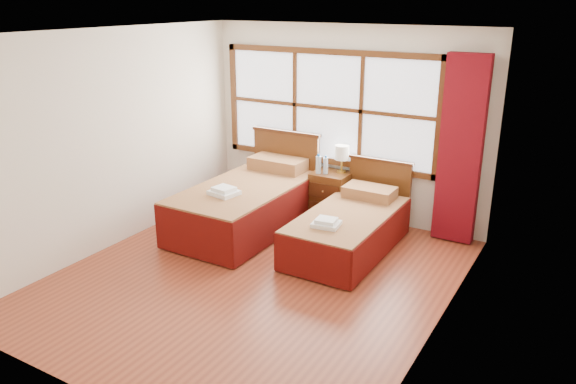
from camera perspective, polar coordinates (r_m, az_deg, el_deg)
The scene contains 15 objects.
floor at distance 6.26m, azimuth -3.40°, elevation -8.65°, with size 4.50×4.50×0.00m, color brown.
ceiling at distance 5.54m, azimuth -3.95°, elevation 15.86°, with size 4.50×4.50×0.00m, color white.
wall_back at distance 7.67m, azimuth 5.80°, elevation 6.94°, with size 4.00×4.00×0.00m, color silver.
wall_left at distance 7.05m, azimuth -17.35°, elevation 5.05°, with size 4.50×4.50×0.00m, color silver.
wall_right at distance 4.98m, azimuth 15.84°, elevation -0.53°, with size 4.50×4.50×0.00m, color silver.
window at distance 7.71m, azimuth 4.02°, elevation 8.56°, with size 3.16×0.06×1.56m.
curtain at distance 7.08m, azimuth 17.14°, elevation 4.03°, with size 0.50×0.16×2.30m, color maroon.
bed_left at distance 7.46m, azimuth -3.89°, elevation -1.02°, with size 1.15×2.24×1.13m.
bed_right at distance 6.83m, azimuth 6.28°, elevation -3.63°, with size 0.95×1.97×0.92m.
nightstand at distance 7.74m, azimuth 4.35°, elevation -0.38°, with size 0.50×0.49×0.66m.
towels_left at distance 6.98m, azimuth -6.52°, elevation 0.06°, with size 0.37×0.34×0.10m.
towels_right at distance 6.30m, azimuth 3.91°, elevation -3.14°, with size 0.33×0.30×0.09m.
lamp at distance 7.60m, azimuth 5.51°, elevation 3.93°, with size 0.19×0.19×0.38m.
bottle_near at distance 7.57m, azimuth 3.11°, elevation 2.80°, with size 0.07×0.07×0.27m.
bottle_far at distance 7.56m, azimuth 3.84°, elevation 2.70°, with size 0.07×0.07×0.25m.
Camera 1 is at (3.10, -4.58, 2.92)m, focal length 35.00 mm.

